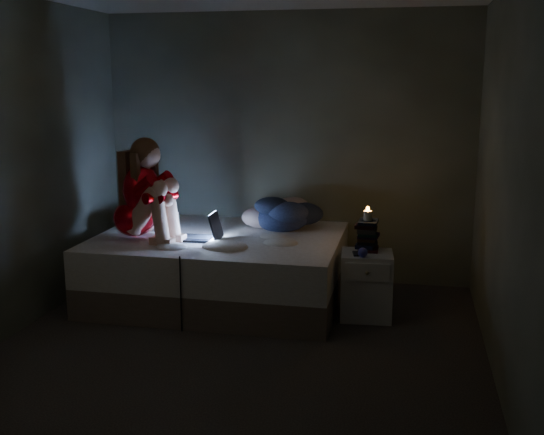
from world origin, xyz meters
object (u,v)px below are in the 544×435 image
(nightstand, at_px, (366,285))
(phone, at_px, (357,253))
(bed, at_px, (220,267))
(candle, at_px, (368,214))
(laptop, at_px, (199,225))
(woman, at_px, (133,188))

(nightstand, bearing_deg, phone, -149.37)
(bed, relative_size, candle, 26.92)
(nightstand, height_order, candle, candle)
(nightstand, relative_size, candle, 6.98)
(laptop, bearing_deg, bed, 55.36)
(woman, xyz_separation_m, nightstand, (2.01, 0.07, -0.76))
(candle, bearing_deg, nightstand, -83.08)
(bed, distance_m, phone, 1.30)
(bed, xyz_separation_m, candle, (1.32, -0.11, 0.57))
(woman, height_order, nightstand, woman)
(woman, relative_size, candle, 11.22)
(nightstand, xyz_separation_m, candle, (-0.01, 0.09, 0.59))
(bed, xyz_separation_m, nightstand, (1.33, -0.20, -0.02))
(laptop, bearing_deg, candle, 2.44)
(laptop, bearing_deg, nightstand, -1.31)
(phone, bearing_deg, laptop, 172.16)
(bed, height_order, nightstand, bed)
(phone, bearing_deg, nightstand, 30.51)
(woman, relative_size, laptop, 2.45)
(laptop, height_order, candle, candle)
(bed, distance_m, nightstand, 1.35)
(nightstand, relative_size, phone, 3.99)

